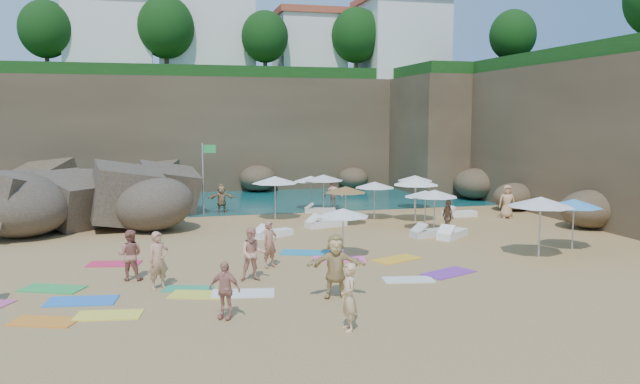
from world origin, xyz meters
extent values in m
plane|color=tan|center=(0.00, 0.00, 0.00)|extent=(120.00, 120.00, 0.00)
plane|color=#0C4751|center=(0.00, 30.00, 0.00)|extent=(120.00, 120.00, 0.00)
cube|color=brown|center=(2.00, 25.00, 4.00)|extent=(44.00, 8.00, 8.00)
cube|color=brown|center=(19.00, 8.00, 4.00)|extent=(8.00, 30.00, 8.00)
cube|color=brown|center=(17.00, 20.00, 4.00)|extent=(10.00, 12.00, 8.00)
cube|color=white|center=(-8.00, 26.00, 10.75)|extent=(6.00, 5.00, 5.50)
cube|color=white|center=(-1.00, 27.00, 11.25)|extent=(7.00, 6.00, 6.50)
cube|color=white|center=(7.00, 26.00, 10.50)|extent=(5.00, 5.00, 5.00)
cube|color=#B2472D|center=(7.00, 26.00, 13.25)|extent=(5.40, 5.40, 0.50)
cube|color=white|center=(14.00, 24.00, 11.00)|extent=(6.00, 6.00, 6.00)
cube|color=#B2472D|center=(14.00, 24.00, 14.25)|extent=(6.48, 6.48, 0.50)
sphere|color=#11380F|center=(-12.00, 24.00, 11.20)|extent=(3.60, 3.60, 3.60)
sphere|color=#11380F|center=(-4.00, 24.00, 11.60)|extent=(4.05, 4.05, 4.05)
sphere|color=#11380F|center=(3.00, 23.00, 11.04)|extent=(3.42, 3.42, 3.42)
sphere|color=#11380F|center=(10.00, 23.00, 11.36)|extent=(3.78, 3.78, 3.78)
sphere|color=#11380F|center=(19.00, 16.00, 10.80)|extent=(3.15, 3.15, 3.15)
cylinder|color=white|center=(-16.50, 30.00, 3.00)|extent=(0.10, 0.10, 6.00)
cylinder|color=white|center=(-15.00, 30.00, 3.00)|extent=(0.10, 0.10, 6.00)
cylinder|color=silver|center=(-2.47, 10.88, 1.92)|extent=(0.08, 0.08, 3.84)
cube|color=green|center=(-2.09, 10.88, 3.53)|extent=(0.67, 0.15, 0.43)
cylinder|color=silver|center=(7.68, 5.81, 1.04)|extent=(0.06, 0.06, 2.08)
cone|color=white|center=(7.68, 5.81, 2.03)|extent=(2.33, 2.33, 0.35)
cylinder|color=silver|center=(3.52, 11.02, 0.91)|extent=(0.05, 0.05, 1.81)
cone|color=white|center=(3.52, 11.02, 1.77)|extent=(2.03, 2.03, 0.31)
cylinder|color=silver|center=(3.98, 9.91, 0.99)|extent=(0.06, 0.06, 1.97)
cone|color=silver|center=(3.98, 9.91, 1.92)|extent=(2.21, 2.21, 0.34)
cylinder|color=silver|center=(9.36, 9.87, 0.91)|extent=(0.05, 0.05, 1.82)
cone|color=white|center=(9.36, 9.87, 1.77)|extent=(2.04, 2.04, 0.31)
cylinder|color=silver|center=(7.19, 2.56, 0.94)|extent=(0.05, 0.05, 1.88)
cone|color=silver|center=(7.19, 2.56, 1.83)|extent=(2.11, 2.11, 0.32)
cylinder|color=silver|center=(0.94, 8.08, 1.06)|extent=(0.06, 0.06, 2.11)
cone|color=white|center=(0.94, 8.08, 2.06)|extent=(2.37, 2.37, 0.36)
cylinder|color=silver|center=(3.93, 5.54, 0.91)|extent=(0.05, 0.05, 1.81)
cone|color=red|center=(3.93, 5.54, 1.77)|extent=(2.03, 2.03, 0.31)
cylinder|color=silver|center=(5.87, 6.87, 0.92)|extent=(0.05, 0.05, 1.84)
cone|color=silver|center=(5.87, 6.87, 1.80)|extent=(2.07, 2.07, 0.31)
cylinder|color=silver|center=(7.11, 3.36, 0.88)|extent=(0.05, 0.05, 1.76)
cone|color=white|center=(7.11, 3.36, 1.72)|extent=(1.98, 1.98, 0.30)
cylinder|color=silver|center=(1.82, -1.11, 0.88)|extent=(0.05, 0.05, 1.77)
cone|color=white|center=(1.82, -1.11, 1.73)|extent=(1.99, 1.99, 0.30)
cylinder|color=silver|center=(11.06, -1.95, 0.96)|extent=(0.06, 0.06, 1.92)
cone|color=#4197DD|center=(11.06, -1.95, 1.87)|extent=(2.15, 2.15, 0.33)
cylinder|color=silver|center=(8.96, -2.85, 1.08)|extent=(0.06, 0.06, 2.17)
cone|color=silver|center=(8.96, -2.85, 2.12)|extent=(2.43, 2.43, 0.37)
cube|color=white|center=(0.04, 3.69, 0.14)|extent=(1.89, 1.27, 0.28)
cube|color=silver|center=(3.77, 9.91, 0.13)|extent=(1.74, 0.81, 0.26)
cube|color=white|center=(10.54, 6.66, 0.14)|extent=(1.84, 0.68, 0.28)
cube|color=white|center=(2.95, 5.52, 0.16)|extent=(2.11, 1.18, 0.31)
cube|color=silver|center=(6.82, 2.00, 0.15)|extent=(2.01, 1.04, 0.30)
cube|color=white|center=(7.60, 1.53, 0.15)|extent=(1.90, 1.74, 0.30)
cube|color=blue|center=(-6.97, -4.53, 0.02)|extent=(2.05, 1.23, 0.03)
cube|color=orange|center=(-7.70, -6.18, 0.01)|extent=(1.87, 1.38, 0.03)
cube|color=#2D9F6A|center=(-3.98, -3.99, 0.01)|extent=(1.66, 1.16, 0.03)
cube|color=#FBE842|center=(-6.13, -6.05, 0.02)|extent=(1.82, 1.11, 0.03)
cube|color=white|center=(-2.41, -4.91, 0.02)|extent=(1.99, 1.24, 0.03)
cube|color=purple|center=(4.61, -4.19, 0.02)|extent=(2.07, 1.59, 0.03)
cube|color=#E72853|center=(-6.39, -0.01, 0.02)|extent=(1.96, 1.26, 0.03)
cube|color=teal|center=(0.67, 0.08, 0.02)|extent=(2.16, 1.60, 0.03)
cube|color=pink|center=(1.62, -1.30, 0.02)|extent=(2.14, 1.45, 0.03)
cube|color=yellow|center=(3.68, -1.85, 0.02)|extent=(2.02, 1.52, 0.03)
cube|color=green|center=(-7.99, -2.94, 0.02)|extent=(2.08, 1.60, 0.03)
cube|color=yellow|center=(-3.66, -4.72, 0.02)|extent=(1.94, 1.40, 0.03)
cube|color=white|center=(2.98, -4.67, 0.01)|extent=(1.73, 1.07, 0.03)
imported|color=tan|center=(-4.82, -3.73, 0.89)|extent=(0.77, 0.66, 1.79)
imported|color=#AD6656|center=(-5.71, -2.41, 0.83)|extent=(0.93, 0.80, 1.66)
imported|color=#E79D83|center=(4.93, 11.35, 0.88)|extent=(1.23, 0.80, 1.77)
imported|color=#976C4B|center=(7.76, 2.31, 0.78)|extent=(0.41, 0.93, 1.56)
imported|color=tan|center=(12.72, 5.63, 0.87)|extent=(0.95, 0.71, 1.73)
imported|color=#A67F53|center=(-1.47, 11.16, 0.80)|extent=(1.49, 0.45, 1.60)
imported|color=#EDC187|center=(-0.29, -8.73, 0.85)|extent=(0.41, 0.62, 1.69)
imported|color=tan|center=(-3.16, -7.10, 0.18)|extent=(1.55, 1.74, 0.37)
imported|color=tan|center=(0.15, -5.98, 0.25)|extent=(2.00, 2.11, 0.49)
imported|color=#AD6D56|center=(-1.07, -1.88, 0.19)|extent=(1.28, 1.69, 0.38)
imported|color=#E59E82|center=(-1.90, -3.51, 0.32)|extent=(0.92, 1.74, 0.64)
camera|label=1|loc=(-4.69, -22.96, 5.25)|focal=35.00mm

